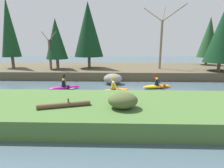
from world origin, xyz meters
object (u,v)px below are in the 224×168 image
object	(u,v)px
kayaker_lead	(157,86)
kayaker_trailing	(66,87)
kayaker_middle	(115,90)
boulder_midstream	(113,79)
driftwood_log	(64,105)

from	to	relation	value
kayaker_lead	kayaker_trailing	xyz separation A→B (m)	(-8.25, -0.63, -0.02)
kayaker_middle	kayaker_trailing	distance (m)	4.53
kayaker_lead	kayaker_middle	size ratio (longest dim) A/B	1.01
kayaker_trailing	boulder_midstream	distance (m)	4.75
boulder_midstream	driftwood_log	distance (m)	9.40
boulder_midstream	driftwood_log	bearing A→B (deg)	-103.48
kayaker_middle	driftwood_log	xyz separation A→B (m)	(-2.44, -5.87, 0.81)
kayaker_lead	kayaker_trailing	bearing A→B (deg)	169.34
kayaker_trailing	kayaker_lead	bearing A→B (deg)	-21.74
driftwood_log	kayaker_lead	bearing A→B (deg)	32.99
kayaker_lead	driftwood_log	bearing A→B (deg)	-144.94
kayaker_middle	kayaker_lead	bearing A→B (deg)	2.58
kayaker_lead	boulder_midstream	distance (m)	4.41
kayaker_lead	kayaker_trailing	size ratio (longest dim) A/B	1.03
kayaker_lead	boulder_midstream	bearing A→B (deg)	143.21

